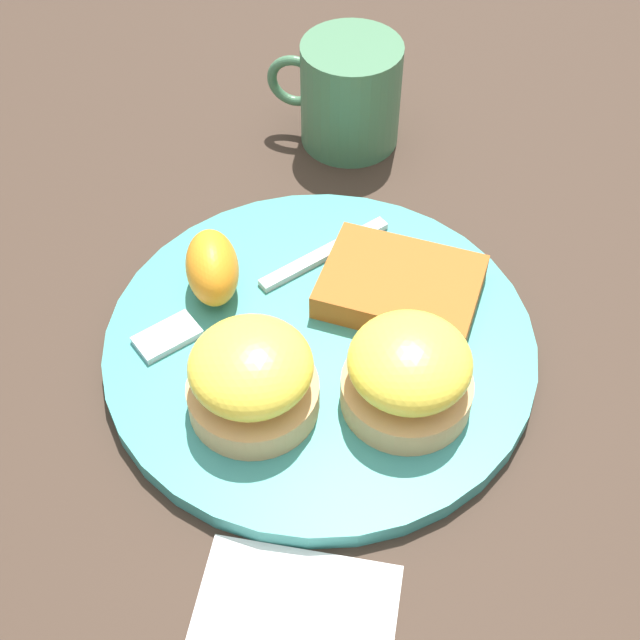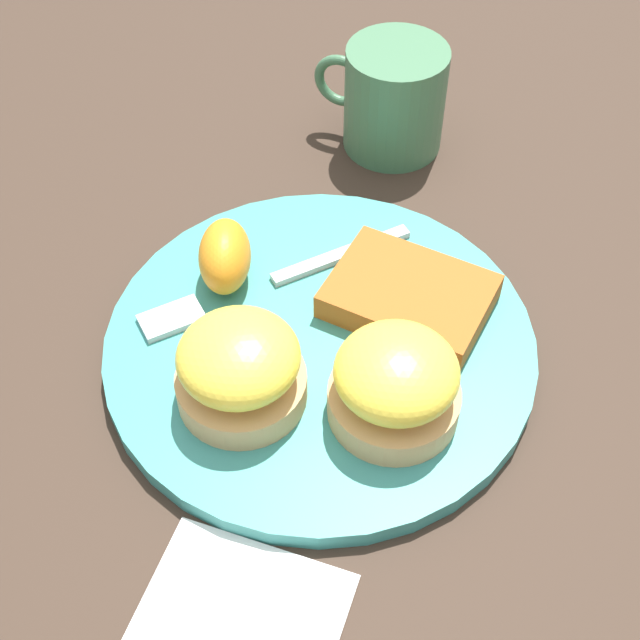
# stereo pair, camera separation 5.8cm
# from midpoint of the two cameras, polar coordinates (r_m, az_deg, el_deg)

# --- Properties ---
(ground_plane) EXTENTS (1.10, 1.10, 0.00)m
(ground_plane) POSITION_cam_midpoint_polar(r_m,az_deg,el_deg) (0.60, 2.73, -2.24)
(ground_plane) COLOR #38281E
(plate) EXTENTS (0.29, 0.29, 0.01)m
(plate) POSITION_cam_midpoint_polar(r_m,az_deg,el_deg) (0.60, 2.76, -1.83)
(plate) COLOR teal
(plate) RESTS_ON ground_plane
(sandwich_benedict_left) EXTENTS (0.08, 0.08, 0.06)m
(sandwich_benedict_left) POSITION_cam_midpoint_polar(r_m,az_deg,el_deg) (0.54, -2.14, -3.31)
(sandwich_benedict_left) COLOR tan
(sandwich_benedict_left) RESTS_ON plate
(sandwich_benedict_right) EXTENTS (0.08, 0.08, 0.06)m
(sandwich_benedict_right) POSITION_cam_midpoint_polar(r_m,az_deg,el_deg) (0.54, 7.92, -4.24)
(sandwich_benedict_right) COLOR tan
(sandwich_benedict_right) RESTS_ON plate
(hashbrown_patty) EXTENTS (0.11, 0.09, 0.02)m
(hashbrown_patty) POSITION_cam_midpoint_polar(r_m,az_deg,el_deg) (0.61, 8.43, 1.36)
(hashbrown_patty) COLOR #A7551E
(hashbrown_patty) RESTS_ON plate
(orange_wedge) EXTENTS (0.06, 0.07, 0.04)m
(orange_wedge) POSITION_cam_midpoint_polar(r_m,az_deg,el_deg) (0.61, -3.45, 3.95)
(orange_wedge) COLOR orange
(orange_wedge) RESTS_ON plate
(fork) EXTENTS (0.15, 0.17, 0.00)m
(fork) POSITION_cam_midpoint_polar(r_m,az_deg,el_deg) (0.62, -1.08, 2.12)
(fork) COLOR silver
(fork) RESTS_ON plate
(cup) EXTENTS (0.11, 0.08, 0.09)m
(cup) POSITION_cam_midpoint_polar(r_m,az_deg,el_deg) (0.74, 7.00, 13.80)
(cup) COLOR #42704C
(cup) RESTS_ON ground_plane
(napkin) EXTENTS (0.12, 0.12, 0.00)m
(napkin) POSITION_cam_midpoint_polar(r_m,az_deg,el_deg) (0.51, -2.21, -19.74)
(napkin) COLOR white
(napkin) RESTS_ON ground_plane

